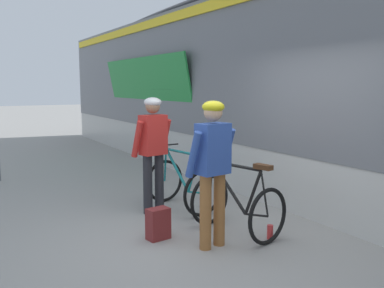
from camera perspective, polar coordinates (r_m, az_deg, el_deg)
ground_plane at (r=5.46m, az=2.81°, el=-12.94°), size 80.00×80.00×0.00m
train_car at (r=8.52m, az=14.45°, el=7.78°), size 3.20×20.43×3.88m
cyclist_near_in_blue at (r=5.02m, az=2.78°, el=-2.28°), size 0.64×0.37×1.76m
cyclist_far_in_red at (r=6.46m, az=-5.23°, el=-0.05°), size 0.65×0.39×1.76m
bicycle_near_black at (r=5.64m, az=6.07°, el=-8.00°), size 0.91×1.19×0.99m
bicycle_far_teal at (r=6.73m, az=-1.23°, el=-5.35°), size 0.84×1.15×0.99m
backpack_on_platform at (r=5.50m, az=-4.54°, el=-10.58°), size 0.30×0.22×0.40m
water_bottle_near_the_bikes at (r=5.61m, az=10.39°, el=-11.50°), size 0.08×0.08×0.18m
water_bottle_by_the_backpack at (r=5.69m, az=-4.01°, el=-11.01°), size 0.07×0.07×0.20m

